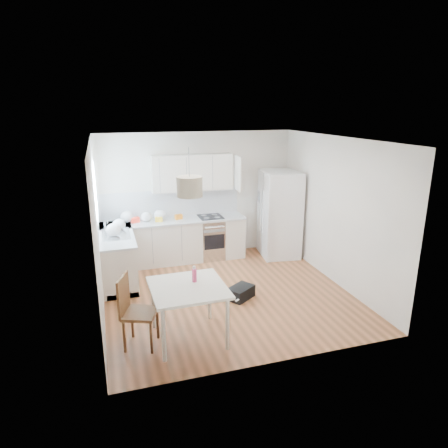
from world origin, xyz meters
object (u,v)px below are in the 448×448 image
object	(u,v)px
dining_table	(188,292)
dining_chair	(140,312)
gym_bag	(241,292)
refrigerator	(280,214)

from	to	relation	value
dining_table	dining_chair	xyz separation A→B (m)	(-0.67, 0.02, -0.20)
gym_bag	dining_table	bearing A→B (deg)	-173.94
dining_chair	gym_bag	distance (m)	2.06
dining_chair	gym_bag	size ratio (longest dim) A/B	2.24
refrigerator	dining_table	size ratio (longest dim) A/B	1.79
dining_chair	refrigerator	bearing A→B (deg)	60.51
refrigerator	gym_bag	bearing A→B (deg)	-122.83
dining_table	gym_bag	xyz separation A→B (m)	(1.12, 0.96, -0.61)
dining_table	gym_bag	size ratio (longest dim) A/B	2.28
dining_chair	gym_bag	xyz separation A→B (m)	(1.79, 0.93, -0.41)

